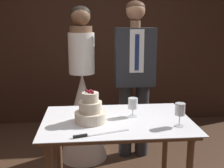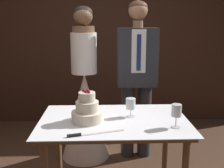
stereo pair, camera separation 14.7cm
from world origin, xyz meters
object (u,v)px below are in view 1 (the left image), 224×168
cake_table (117,130)px  tiered_cake (90,111)px  bride (83,105)px  wine_glass_middle (180,110)px  groom (134,72)px  cake_knife (91,135)px  wine_glass_near (133,104)px

cake_table → tiered_cake: size_ratio=4.60×
cake_table → bride: bride is taller
cake_table → wine_glass_middle: (0.46, -0.19, 0.22)m
tiered_cake → groom: size_ratio=0.15×
cake_knife → wine_glass_middle: (0.68, 0.13, 0.12)m
wine_glass_near → wine_glass_middle: bearing=-38.7°
cake_table → wine_glass_near: size_ratio=7.57×
cake_knife → wine_glass_near: size_ratio=2.56×
cake_knife → wine_glass_middle: bearing=-5.8°
cake_knife → groom: size_ratio=0.23×
wine_glass_middle → bride: size_ratio=0.11×
wine_glass_middle → cake_knife: bearing=-169.4°
wine_glass_near → bride: bearing=118.5°
bride → wine_glass_middle: bearing=-54.4°
cake_table → cake_knife: 0.40m
wine_glass_near → groom: size_ratio=0.09×
wine_glass_middle → groom: (-0.17, 1.05, 0.11)m
cake_table → groom: bearing=71.4°
cake_knife → cake_table: bearing=39.2°
cake_table → bride: bearing=108.6°
cake_table → wine_glass_middle: wine_glass_middle is taller
tiered_cake → wine_glass_middle: size_ratio=1.45×
wine_glass_near → bride: bride is taller
tiered_cake → bride: bearing=94.8°
cake_table → wine_glass_middle: size_ratio=6.67×
tiered_cake → bride: bride is taller
wine_glass_near → wine_glass_middle: wine_glass_middle is taller
bride → groom: (0.58, -0.00, 0.36)m
tiered_cake → groom: (0.50, 0.90, 0.14)m
cake_table → cake_knife: size_ratio=2.96×
cake_table → wine_glass_near: bearing=24.3°
groom → wine_glass_near: bearing=-100.5°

